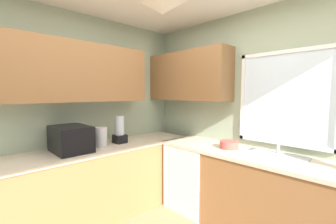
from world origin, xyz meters
TOP-DOWN VIEW (x-y plane):
  - room_shell at (-0.75, 0.48)m, footprint 3.55×3.33m
  - counter_run_left at (-1.40, 0.00)m, footprint 0.65×2.94m
  - counter_run_back at (0.21, 1.30)m, footprint 2.64×0.65m
  - dishwasher at (-0.74, 1.27)m, footprint 0.60×0.60m
  - microwave at (-1.40, -0.12)m, footprint 0.48×0.36m
  - kettle at (-1.38, 0.24)m, footprint 0.15×0.15m
  - sink_assembly at (0.25, 1.30)m, footprint 0.61×0.40m
  - bowl at (-0.25, 1.30)m, footprint 0.22×0.22m
  - blender_appliance at (-1.40, 0.51)m, footprint 0.15×0.15m

SIDE VIEW (x-z plane):
  - dishwasher at x=-0.74m, z-range 0.00..0.85m
  - counter_run_left at x=-1.40m, z-range 0.00..0.90m
  - counter_run_back at x=0.21m, z-range 0.00..0.90m
  - sink_assembly at x=0.25m, z-range 0.81..1.00m
  - bowl at x=-0.25m, z-range 0.90..0.99m
  - kettle at x=-1.38m, z-range 0.90..1.14m
  - microwave at x=-1.40m, z-range 0.90..1.19m
  - blender_appliance at x=-1.40m, z-range 0.88..1.24m
  - room_shell at x=-0.75m, z-range 0.49..3.11m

